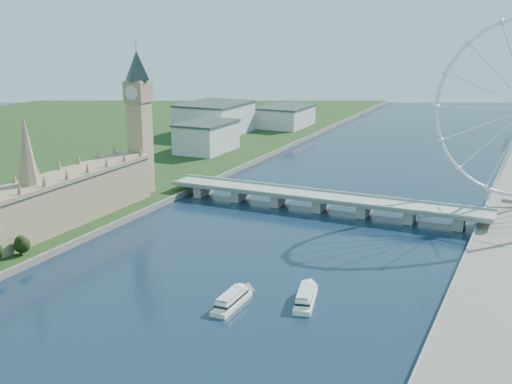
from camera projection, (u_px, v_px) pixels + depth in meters
The scene contains 6 objects.
parliament_range at pixel (32, 210), 363.52m from camera, with size 24.00×200.00×70.00m.
big_ben at pixel (139, 104), 445.82m from camera, with size 20.02×20.02×110.00m.
westminster_bridge at pixel (321, 200), 428.32m from camera, with size 220.00×22.00×9.50m.
city_skyline at pixel (446, 131), 637.61m from camera, with size 505.00×280.00×32.00m.
tour_boat_near at pixel (232, 306), 284.05m from camera, with size 7.83×30.59×6.77m, color beige, non-canonical shape.
tour_boat_far at pixel (306, 303), 287.19m from camera, with size 8.07×31.51×6.98m, color white, non-canonical shape.
Camera 1 is at (134.49, -92.52, 121.65)m, focal length 45.00 mm.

